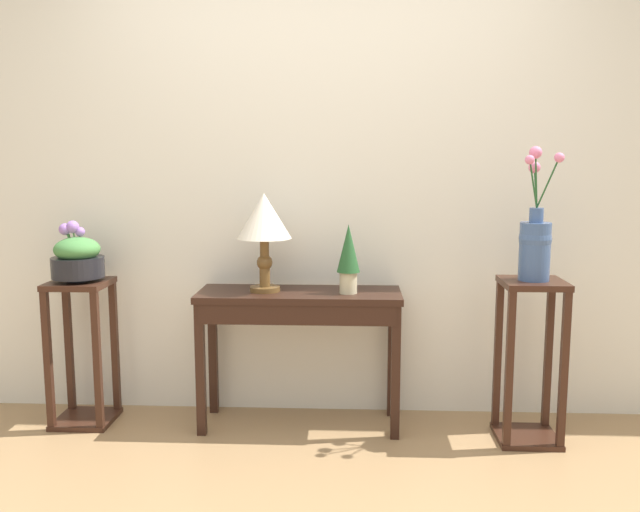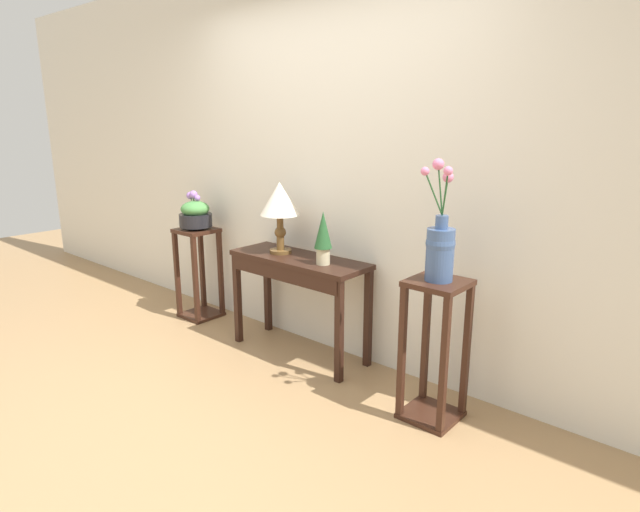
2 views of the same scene
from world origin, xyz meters
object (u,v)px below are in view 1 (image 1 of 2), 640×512
(pedestal_stand_left, at_px, (83,353))
(potted_plant_on_console, at_px, (348,255))
(planter_bowl_wide_left, at_px, (77,258))
(console_table, at_px, (299,314))
(flower_vase_tall_right, at_px, (535,241))
(pedestal_stand_right, at_px, (529,361))
(table_lamp, at_px, (264,221))

(pedestal_stand_left, bearing_deg, potted_plant_on_console, -0.72)
(potted_plant_on_console, xyz_separation_m, planter_bowl_wide_left, (-1.42, 0.02, -0.02))
(console_table, height_order, flower_vase_tall_right, flower_vase_tall_right)
(pedestal_stand_left, bearing_deg, console_table, -0.28)
(pedestal_stand_left, height_order, planter_bowl_wide_left, planter_bowl_wide_left)
(potted_plant_on_console, bearing_deg, pedestal_stand_left, 179.28)
(console_table, height_order, pedestal_stand_right, pedestal_stand_right)
(pedestal_stand_left, bearing_deg, planter_bowl_wide_left, 162.95)
(flower_vase_tall_right, bearing_deg, potted_plant_on_console, 173.51)
(console_table, distance_m, pedestal_stand_left, 1.18)
(pedestal_stand_left, distance_m, flower_vase_tall_right, 2.41)
(pedestal_stand_right, bearing_deg, pedestal_stand_left, 177.05)
(potted_plant_on_console, xyz_separation_m, pedestal_stand_right, (0.91, -0.10, -0.51))
(planter_bowl_wide_left, relative_size, flower_vase_tall_right, 0.49)
(pedestal_stand_left, distance_m, planter_bowl_wide_left, 0.51)
(table_lamp, xyz_separation_m, pedestal_stand_left, (-0.98, -0.02, -0.71))
(table_lamp, height_order, planter_bowl_wide_left, table_lamp)
(table_lamp, relative_size, potted_plant_on_console, 1.43)
(pedestal_stand_left, bearing_deg, table_lamp, 0.96)
(console_table, xyz_separation_m, pedestal_stand_right, (1.16, -0.11, -0.20))
(planter_bowl_wide_left, xyz_separation_m, flower_vase_tall_right, (2.32, -0.12, 0.12))
(potted_plant_on_console, bearing_deg, flower_vase_tall_right, -6.49)
(potted_plant_on_console, bearing_deg, console_table, 177.28)
(pedestal_stand_left, height_order, pedestal_stand_right, pedestal_stand_right)
(console_table, bearing_deg, planter_bowl_wide_left, 179.70)
(console_table, bearing_deg, pedestal_stand_left, 179.72)
(console_table, xyz_separation_m, table_lamp, (-0.18, 0.02, 0.48))
(table_lamp, distance_m, pedestal_stand_right, 1.51)
(pedestal_stand_left, relative_size, planter_bowl_wide_left, 2.45)
(pedestal_stand_left, xyz_separation_m, flower_vase_tall_right, (2.32, -0.12, 0.63))
(potted_plant_on_console, bearing_deg, planter_bowl_wide_left, 179.26)
(table_lamp, distance_m, flower_vase_tall_right, 1.35)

